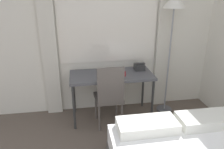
{
  "coord_description": "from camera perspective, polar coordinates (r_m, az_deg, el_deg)",
  "views": [
    {
      "loc": [
        -0.2,
        -0.35,
        1.96
      ],
      "look_at": [
        0.24,
        2.34,
        0.9
      ],
      "focal_mm": 35.0,
      "sensor_mm": 36.0,
      "label": 1
    }
  ],
  "objects": [
    {
      "name": "book",
      "position": [
        3.34,
        1.74,
        0.22
      ],
      "size": [
        0.25,
        0.21,
        0.02
      ],
      "rotation": [
        0.0,
        0.0,
        -0.22
      ],
      "color": "maroon",
      "rests_on": "desk"
    },
    {
      "name": "telephone",
      "position": [
        3.55,
        7.15,
        2.03
      ],
      "size": [
        0.18,
        0.15,
        0.12
      ],
      "color": "#2D2D2D",
      "rests_on": "desk"
    },
    {
      "name": "desk",
      "position": [
        3.38,
        -0.12,
        -0.86
      ],
      "size": [
        1.27,
        0.58,
        0.75
      ],
      "color": "#4C4C51",
      "rests_on": "ground_plane"
    },
    {
      "name": "wall_back_with_window",
      "position": [
        3.52,
        -5.29,
        11.2
      ],
      "size": [
        5.11,
        0.13,
        2.7
      ],
      "color": "silver",
      "rests_on": "ground_plane"
    },
    {
      "name": "standing_lamp",
      "position": [
        3.48,
        15.8,
        15.33
      ],
      "size": [
        0.34,
        0.34,
        1.93
      ],
      "color": "#4C4C51",
      "rests_on": "ground_plane"
    },
    {
      "name": "desk_chair",
      "position": [
        3.2,
        -0.71,
        -5.11
      ],
      "size": [
        0.42,
        0.42,
        0.98
      ],
      "rotation": [
        0.0,
        0.0,
        0.06
      ],
      "color": "#59514C",
      "rests_on": "ground_plane"
    }
  ]
}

